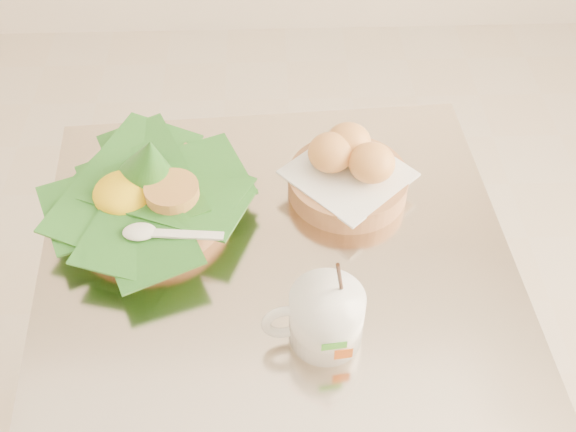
{
  "coord_description": "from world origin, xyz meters",
  "views": [
    {
      "loc": [
        0.16,
        -0.69,
        1.57
      ],
      "look_at": [
        0.18,
        0.02,
        0.82
      ],
      "focal_mm": 45.0,
      "sensor_mm": 36.0,
      "label": 1
    }
  ],
  "objects_px": {
    "cafe_table": "(279,347)",
    "rice_basket": "(147,192)",
    "bread_basket": "(349,171)",
    "coffee_mug": "(324,317)"
  },
  "relations": [
    {
      "from": "cafe_table",
      "to": "rice_basket",
      "type": "bearing_deg",
      "value": 149.41
    },
    {
      "from": "bread_basket",
      "to": "coffee_mug",
      "type": "height_order",
      "value": "coffee_mug"
    },
    {
      "from": "cafe_table",
      "to": "bread_basket",
      "type": "distance_m",
      "value": 0.32
    },
    {
      "from": "bread_basket",
      "to": "coffee_mug",
      "type": "distance_m",
      "value": 0.29
    },
    {
      "from": "rice_basket",
      "to": "coffee_mug",
      "type": "height_order",
      "value": "coffee_mug"
    },
    {
      "from": "bread_basket",
      "to": "coffee_mug",
      "type": "bearing_deg",
      "value": -101.59
    },
    {
      "from": "rice_basket",
      "to": "bread_basket",
      "type": "distance_m",
      "value": 0.32
    },
    {
      "from": "cafe_table",
      "to": "bread_basket",
      "type": "xyz_separation_m",
      "value": [
        0.12,
        0.16,
        0.26
      ]
    },
    {
      "from": "coffee_mug",
      "to": "cafe_table",
      "type": "bearing_deg",
      "value": 114.8
    },
    {
      "from": "rice_basket",
      "to": "coffee_mug",
      "type": "xyz_separation_m",
      "value": [
        0.26,
        -0.24,
        0.0
      ]
    }
  ]
}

